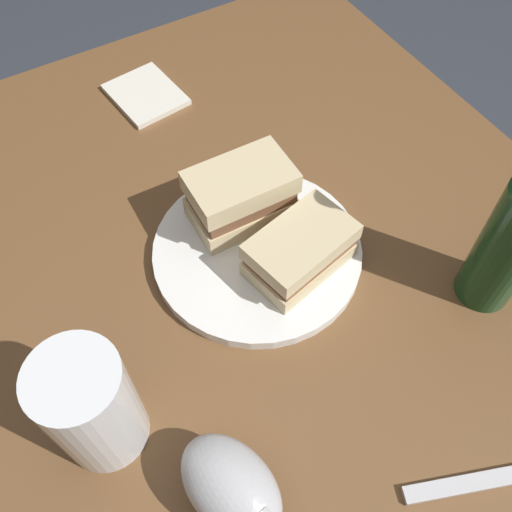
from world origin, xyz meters
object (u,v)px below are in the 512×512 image
at_px(pint_glass, 94,410).
at_px(fork, 495,479).
at_px(plate, 257,251).
at_px(napkin, 146,95).
at_px(sandwich_half_left, 300,250).
at_px(sandwich_half_right, 241,195).
at_px(gravy_boat, 232,487).

bearing_deg(pint_glass, fork, 52.30).
distance_m(plate, napkin, 0.33).
xyz_separation_m(sandwich_half_left, sandwich_half_right, (-0.10, -0.02, 0.01)).
height_order(pint_glass, fork, pint_glass).
bearing_deg(pint_glass, gravy_boat, 33.04).
bearing_deg(fork, gravy_boat, -6.24).
relative_size(sandwich_half_right, pint_glass, 0.87).
bearing_deg(sandwich_half_left, napkin, -175.71).
height_order(napkin, fork, napkin).
relative_size(sandwich_half_left, napkin, 1.20).
bearing_deg(plate, sandwich_half_right, 170.44).
bearing_deg(sandwich_half_right, gravy_boat, -31.15).
distance_m(sandwich_half_left, napkin, 0.38).
height_order(plate, sandwich_half_left, sandwich_half_left).
relative_size(plate, sandwich_half_left, 1.89).
distance_m(sandwich_half_right, napkin, 0.28).
bearing_deg(plate, sandwich_half_left, 34.39).
bearing_deg(gravy_boat, sandwich_half_right, 148.85).
distance_m(plate, pint_glass, 0.26).
xyz_separation_m(sandwich_half_right, pint_glass, (0.16, -0.24, 0.01)).
distance_m(gravy_boat, napkin, 0.58).
height_order(sandwich_half_left, pint_glass, pint_glass).
bearing_deg(napkin, plate, -0.39).
bearing_deg(gravy_boat, sandwich_half_left, 133.72).
height_order(plate, pint_glass, pint_glass).
height_order(plate, fork, plate).
height_order(sandwich_half_right, fork, sandwich_half_right).
bearing_deg(gravy_boat, napkin, 163.76).
bearing_deg(pint_glass, napkin, 151.29).
xyz_separation_m(gravy_boat, napkin, (-0.55, 0.16, -0.04)).
distance_m(pint_glass, fork, 0.38).
relative_size(plate, fork, 1.38).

